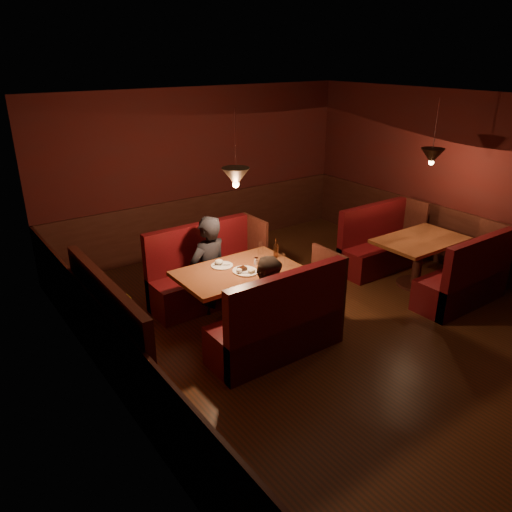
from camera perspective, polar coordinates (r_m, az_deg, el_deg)
room at (r=6.41m, az=7.12°, el=0.21°), size 6.02×7.02×2.92m
main_table at (r=6.54m, az=-2.04°, el=-3.05°), size 1.55×0.94×1.09m
main_bench_far at (r=7.35m, az=-5.69°, el=-2.50°), size 1.71×0.61×1.17m
main_bench_near at (r=6.05m, az=2.82°, el=-8.26°), size 1.71×0.61×1.17m
second_table at (r=8.13m, az=18.16°, el=0.56°), size 1.39×0.89×0.78m
second_bench_far at (r=8.71m, az=13.81°, el=0.85°), size 1.54×0.57×1.10m
second_bench_near at (r=7.83m, az=22.88°, el=-2.83°), size 1.54×0.57×1.10m
diner_a at (r=6.90m, az=-5.52°, el=0.38°), size 0.71×0.54×1.75m
diner_b at (r=6.13m, az=1.78°, el=-3.65°), size 0.89×0.80×1.52m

